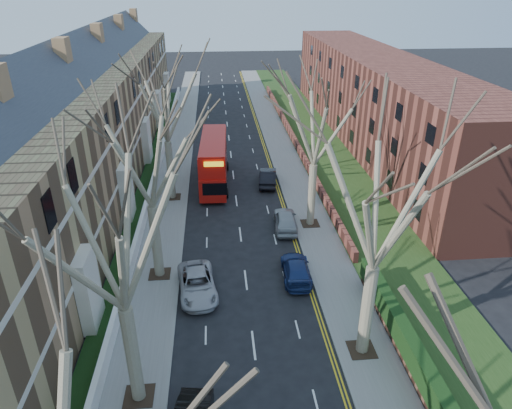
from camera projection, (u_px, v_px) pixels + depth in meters
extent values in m
cube|color=slate|center=(177.00, 156.00, 51.01)|extent=(3.00, 102.00, 0.12)
cube|color=slate|center=(283.00, 152.00, 51.98)|extent=(3.00, 102.00, 0.12)
cube|color=#97704D|center=(80.00, 138.00, 41.04)|extent=(9.00, 78.00, 10.00)
cube|color=#31333C|center=(68.00, 69.00, 38.37)|extent=(4.67, 78.00, 4.67)
cube|color=silver|center=(132.00, 152.00, 42.07)|extent=(0.12, 78.00, 0.35)
cube|color=silver|center=(128.00, 115.00, 40.51)|extent=(0.12, 78.00, 0.35)
cube|color=brown|center=(375.00, 99.00, 54.28)|extent=(8.00, 54.00, 10.00)
cube|color=brown|center=(293.00, 137.00, 55.46)|extent=(0.35, 54.00, 0.90)
cube|color=white|center=(154.00, 180.00, 43.50)|extent=(0.30, 78.00, 1.00)
cube|color=#1E3814|center=(322.00, 150.00, 52.31)|extent=(6.00, 102.00, 0.06)
cylinder|color=#726852|center=(133.00, 355.00, 20.42)|extent=(0.64, 0.64, 5.25)
cube|color=#2D2116|center=(139.00, 396.00, 21.58)|extent=(1.40, 1.40, 0.05)
cylinder|color=#726852|center=(156.00, 242.00, 29.37)|extent=(0.64, 0.64, 5.07)
cube|color=#2D2116|center=(160.00, 274.00, 30.50)|extent=(1.40, 1.40, 0.05)
cylinder|color=#726852|center=(170.00, 170.00, 40.03)|extent=(0.60, 0.60, 5.25)
cube|color=#2D2116|center=(173.00, 197.00, 41.20)|extent=(1.40, 1.40, 0.05)
cylinder|color=#726852|center=(367.00, 311.00, 23.13)|extent=(0.64, 0.64, 5.25)
cube|color=#2D2116|center=(362.00, 350.00, 24.29)|extent=(1.40, 1.40, 0.05)
cylinder|color=#726852|center=(312.00, 195.00, 35.65)|extent=(0.60, 0.60, 5.07)
cube|color=#2D2116|center=(310.00, 223.00, 36.77)|extent=(1.40, 1.40, 0.05)
cube|color=#B4120C|center=(214.00, 170.00, 43.75)|extent=(2.75, 10.41, 2.07)
cube|color=#B4120C|center=(214.00, 150.00, 42.87)|extent=(2.73, 9.90, 1.88)
cube|color=black|center=(214.00, 166.00, 43.56)|extent=(2.74, 9.59, 0.85)
cube|color=black|center=(213.00, 149.00, 42.83)|extent=(2.73, 9.38, 0.85)
imported|color=#AAA9AF|center=(197.00, 284.00, 28.59)|extent=(2.82, 5.11, 1.35)
imported|color=navy|center=(296.00, 269.00, 30.12)|extent=(2.03, 4.49, 1.28)
imported|color=#969A9E|center=(285.00, 220.00, 36.02)|extent=(2.06, 4.48, 1.49)
imported|color=black|center=(268.00, 177.00, 43.79)|extent=(2.12, 4.64, 1.47)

